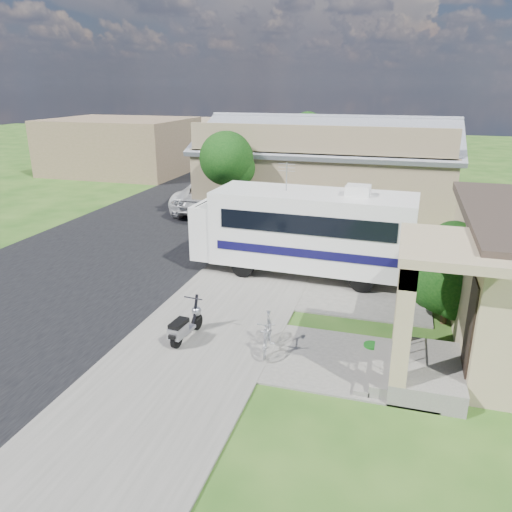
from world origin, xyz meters
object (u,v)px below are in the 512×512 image
(motorhome, at_px, (304,229))
(shrub, at_px, (452,272))
(van, at_px, (249,169))
(garden_hose, at_px, (371,348))
(scooter, at_px, (185,326))
(pickup_truck, at_px, (214,193))
(bicycle, at_px, (267,335))

(motorhome, bearing_deg, shrub, -27.01)
(motorhome, height_order, van, motorhome)
(van, xyz_separation_m, garden_hose, (9.73, -20.77, -0.86))
(scooter, relative_size, van, 0.24)
(scooter, bearing_deg, van, 108.55)
(shrub, distance_m, scooter, 7.54)
(scooter, bearing_deg, shrub, 31.16)
(van, bearing_deg, motorhome, -73.35)
(shrub, relative_size, pickup_truck, 0.48)
(bicycle, distance_m, van, 22.69)
(pickup_truck, relative_size, van, 0.97)
(shrub, height_order, garden_hose, shrub)
(motorhome, xyz_separation_m, scooter, (-2.01, -5.84, -1.22))
(shrub, xyz_separation_m, van, (-11.67, 18.45, -0.60))
(scooter, bearing_deg, pickup_truck, 113.87)
(motorhome, height_order, bicycle, motorhome)
(scooter, height_order, van, van)
(shrub, xyz_separation_m, garden_hose, (-1.93, -2.32, -1.46))
(bicycle, bearing_deg, motorhome, 83.42)
(motorhome, bearing_deg, pickup_truck, 131.10)
(garden_hose, bearing_deg, bicycle, -163.76)
(motorhome, bearing_deg, bicycle, -85.66)
(pickup_truck, height_order, garden_hose, pickup_truck)
(bicycle, distance_m, pickup_truck, 15.48)
(bicycle, relative_size, van, 0.24)
(bicycle, bearing_deg, shrub, 25.51)
(scooter, xyz_separation_m, bicycle, (2.23, 0.13, 0.01))
(van, bearing_deg, garden_hose, -71.95)
(bicycle, xyz_separation_m, pickup_truck, (-6.82, 13.89, 0.41))
(shrub, bearing_deg, pickup_truck, 136.33)
(garden_hose, bearing_deg, shrub, 50.19)
(scooter, bearing_deg, motorhome, 76.73)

